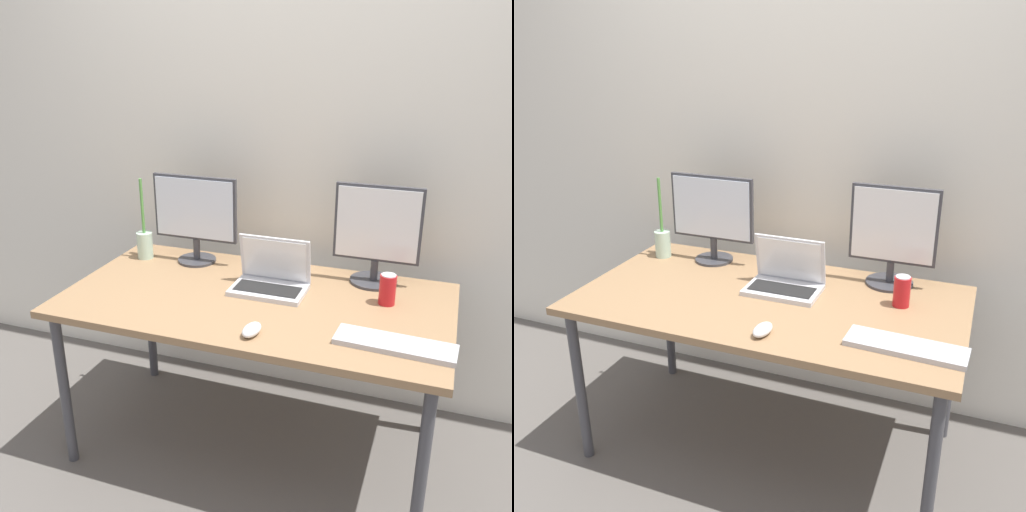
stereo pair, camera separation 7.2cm
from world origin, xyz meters
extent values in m
plane|color=#5B5651|center=(0.00, 0.00, 0.00)|extent=(16.00, 16.00, 0.00)
cube|color=silver|center=(0.00, 0.59, 1.30)|extent=(7.00, 0.08, 2.60)
cylinder|color=#424247|center=(-0.72, -0.36, 0.35)|extent=(0.04, 0.04, 0.71)
cylinder|color=#424247|center=(0.72, -0.36, 0.35)|extent=(0.04, 0.04, 0.71)
cylinder|color=#424247|center=(-0.72, 0.36, 0.35)|extent=(0.04, 0.04, 0.71)
cylinder|color=#424247|center=(0.72, 0.36, 0.35)|extent=(0.04, 0.04, 0.71)
cube|color=#93704C|center=(0.00, 0.00, 0.72)|extent=(1.57, 0.84, 0.03)
cylinder|color=#38383D|center=(-0.40, 0.28, 0.75)|extent=(0.18, 0.18, 0.01)
cylinder|color=#38383D|center=(-0.40, 0.28, 0.80)|extent=(0.03, 0.03, 0.10)
cube|color=#38383D|center=(-0.40, 0.28, 1.00)|extent=(0.41, 0.02, 0.30)
cube|color=silver|center=(-0.40, 0.27, 1.00)|extent=(0.38, 0.01, 0.27)
cylinder|color=#38383D|center=(0.43, 0.32, 0.75)|extent=(0.20, 0.20, 0.01)
cylinder|color=#38383D|center=(0.43, 0.32, 0.80)|extent=(0.03, 0.03, 0.09)
cube|color=#38383D|center=(0.43, 0.32, 1.01)|extent=(0.36, 0.02, 0.33)
cube|color=white|center=(0.43, 0.30, 1.01)|extent=(0.34, 0.01, 0.30)
cube|color=silver|center=(0.03, 0.07, 0.75)|extent=(0.31, 0.20, 0.02)
cube|color=black|center=(0.03, 0.05, 0.76)|extent=(0.27, 0.11, 0.00)
cube|color=silver|center=(0.03, 0.15, 0.86)|extent=(0.31, 0.05, 0.20)
cube|color=white|center=(0.03, 0.14, 0.86)|extent=(0.28, 0.04, 0.18)
cube|color=#B2B2B7|center=(0.58, -0.22, 0.75)|extent=(0.42, 0.15, 0.02)
ellipsoid|color=silver|center=(0.09, -0.30, 0.76)|extent=(0.07, 0.11, 0.04)
cylinder|color=red|center=(0.51, 0.12, 0.80)|extent=(0.07, 0.07, 0.12)
cylinder|color=silver|center=(0.51, 0.12, 0.86)|extent=(0.06, 0.06, 0.00)
cylinder|color=#B2D1B7|center=(-0.65, 0.24, 0.80)|extent=(0.07, 0.07, 0.13)
cylinder|color=#519342|center=(-0.65, 0.24, 1.00)|extent=(0.01, 0.01, 0.26)
camera|label=1|loc=(0.71, -1.99, 1.73)|focal=40.00mm
camera|label=2|loc=(0.78, -1.97, 1.73)|focal=40.00mm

